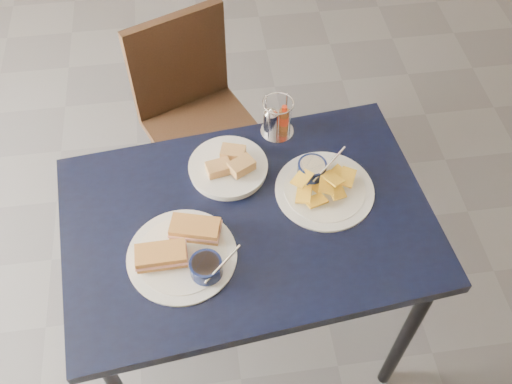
{
  "coord_description": "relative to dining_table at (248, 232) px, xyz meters",
  "views": [
    {
      "loc": [
        -0.04,
        -1.03,
        2.15
      ],
      "look_at": [
        0.09,
        -0.05,
        0.82
      ],
      "focal_mm": 40.0,
      "sensor_mm": 36.0,
      "label": 1
    }
  ],
  "objects": [
    {
      "name": "bread_basket",
      "position": [
        -0.04,
        0.19,
        0.09
      ],
      "size": [
        0.24,
        0.24,
        0.07
      ],
      "color": "white",
      "rests_on": "dining_table"
    },
    {
      "name": "plantain_plate",
      "position": [
        0.24,
        0.08,
        0.09
      ],
      "size": [
        0.3,
        0.3,
        0.12
      ],
      "color": "white",
      "rests_on": "dining_table"
    },
    {
      "name": "dining_table",
      "position": [
        0.0,
        0.0,
        0.0
      ],
      "size": [
        1.16,
        0.83,
        0.75
      ],
      "color": "black",
      "rests_on": "ground"
    },
    {
      "name": "chair_far",
      "position": [
        -0.1,
        0.76,
        -0.18
      ],
      "size": [
        0.53,
        0.53,
        0.87
      ],
      "color": "black",
      "rests_on": "ground"
    },
    {
      "name": "ground",
      "position": [
        -0.06,
        0.09,
        -0.67
      ],
      "size": [
        6.0,
        6.0,
        0.0
      ],
      "primitive_type": "plane",
      "color": "#4C4C50",
      "rests_on": "ground"
    },
    {
      "name": "condiment_caddy",
      "position": [
        0.14,
        0.33,
        0.13
      ],
      "size": [
        0.11,
        0.11,
        0.14
      ],
      "color": "silver",
      "rests_on": "dining_table"
    },
    {
      "name": "sandwich_plate",
      "position": [
        -0.19,
        -0.1,
        0.1
      ],
      "size": [
        0.32,
        0.31,
        0.12
      ],
      "color": "white",
      "rests_on": "dining_table"
    }
  ]
}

